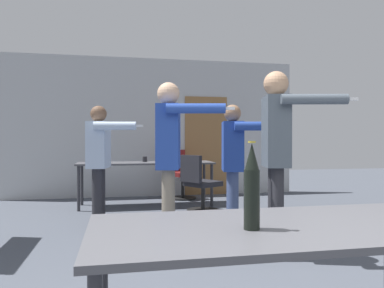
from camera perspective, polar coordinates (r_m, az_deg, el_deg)
back_wall at (r=7.72m, az=-5.71°, el=2.46°), size 5.97×0.12×2.81m
conference_table_near at (r=1.82m, az=14.03°, el=-13.89°), size 1.77×0.82×0.76m
conference_table_far at (r=6.55m, az=-7.00°, el=-3.33°), size 2.33×0.69×0.76m
person_near_casual at (r=3.76m, az=12.89°, el=0.18°), size 0.77×0.71×1.82m
person_right_polo at (r=4.65m, az=6.35°, el=-1.85°), size 0.71×0.75×1.58m
person_far_watching at (r=3.89m, az=-3.39°, el=-0.59°), size 0.75×0.71×1.74m
person_center_tall at (r=5.11m, az=-13.89°, el=-1.50°), size 0.72×0.73×1.60m
office_chair_mid_tucked at (r=5.97m, az=1.14°, el=-6.36°), size 0.68×0.65×0.91m
office_chair_side_rolled at (r=7.35m, az=-1.76°, el=-4.82°), size 0.63×0.66×0.95m
beer_bottle at (r=1.64m, az=9.10°, el=-6.61°), size 0.07×0.07×0.38m
drink_cup at (r=6.66m, az=-7.21°, el=-2.31°), size 0.08×0.08×0.09m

